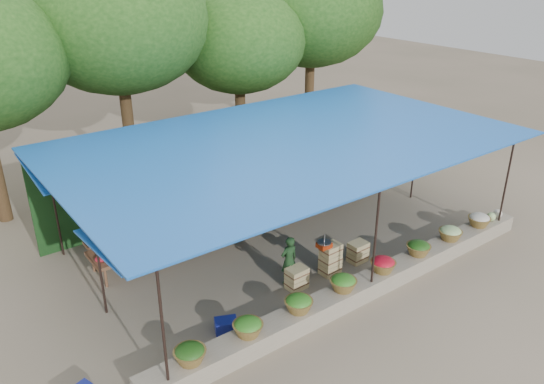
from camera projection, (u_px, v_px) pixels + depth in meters
ground at (288, 244)px, 13.64m from camera, size 60.00×60.00×0.00m
stone_curb at (366, 286)px, 11.55m from camera, size 10.60×0.55×0.40m
stall_canopy at (287, 145)px, 12.59m from camera, size 10.80×6.60×2.82m
produce_baskets at (364, 274)px, 11.34m from camera, size 8.98×0.58×0.34m
netting_backdrop at (221, 163)px, 15.43m from camera, size 10.60×0.06×2.50m
tree_row at (181, 28)px, 16.44m from camera, size 16.51×5.50×7.12m
fruit_table_left at (175, 230)px, 13.02m from camera, size 4.21×0.95×0.93m
fruit_table_right at (326, 183)px, 15.74m from camera, size 4.21×0.95×0.93m
crate_counter at (329, 262)px, 12.24m from camera, size 2.36×0.35×0.77m
weighing_scale at (324, 244)px, 11.92m from camera, size 0.31×0.31×0.33m
vendor_seated at (289, 260)px, 11.79m from camera, size 0.44×0.30×1.17m
customer_left at (135, 221)px, 12.90m from camera, size 0.92×0.75×1.76m
customer_mid at (296, 175)px, 15.70m from camera, size 1.21×1.17×1.66m
customer_right at (334, 165)px, 16.49m from camera, size 1.01×0.82×1.61m
blue_crate_back at (226, 325)px, 10.44m from camera, size 0.53×0.46×0.26m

